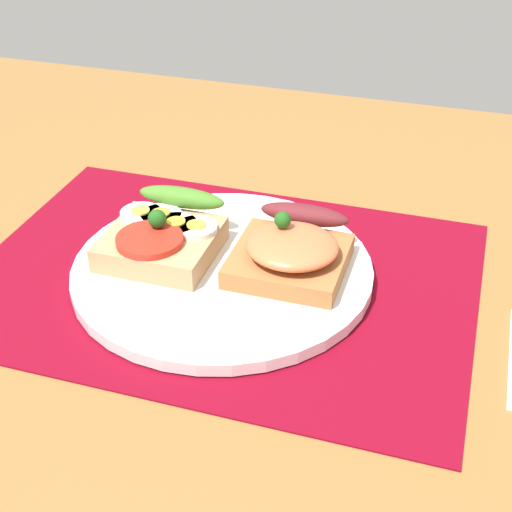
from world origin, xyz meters
TOP-DOWN VIEW (x-y plane):
  - ground_plane at (0.00, 0.00)cm, footprint 120.00×90.00cm
  - placemat at (0.00, 0.00)cm, footprint 42.56×31.07cm
  - plate at (0.00, 0.00)cm, footprint 25.61×25.61cm
  - sandwich_egg_tomato at (-5.58, 0.71)cm, footprint 9.26×10.53cm
  - sandwich_salmon at (5.69, 1.45)cm, footprint 9.34×10.58cm

SIDE VIEW (x-z plane):
  - ground_plane at x=0.00cm, z-range -3.20..0.00cm
  - placemat at x=0.00cm, z-range 0.00..0.30cm
  - plate at x=0.00cm, z-range 0.30..1.38cm
  - sandwich_egg_tomato at x=-5.58cm, z-range 0.81..5.16cm
  - sandwich_salmon at x=5.69cm, z-range 0.62..5.67cm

